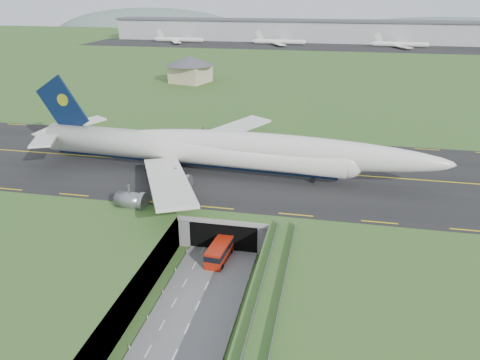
# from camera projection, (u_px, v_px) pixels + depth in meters

# --- Properties ---
(ground) EXTENTS (900.00, 900.00, 0.00)m
(ground) POSITION_uv_depth(u_px,v_px,m) (212.00, 276.00, 74.37)
(ground) COLOR #396127
(ground) RESTS_ON ground
(airfield_deck) EXTENTS (800.00, 800.00, 6.00)m
(airfield_deck) POSITION_uv_depth(u_px,v_px,m) (211.00, 260.00, 73.23)
(airfield_deck) COLOR gray
(airfield_deck) RESTS_ON ground
(trench_road) EXTENTS (12.00, 75.00, 0.20)m
(trench_road) POSITION_uv_depth(u_px,v_px,m) (198.00, 304.00, 67.53)
(trench_road) COLOR slate
(trench_road) RESTS_ON ground
(taxiway) EXTENTS (800.00, 44.00, 0.18)m
(taxiway) POSITION_uv_depth(u_px,v_px,m) (250.00, 168.00, 101.97)
(taxiway) COLOR black
(taxiway) RESTS_ON airfield_deck
(tunnel_portal) EXTENTS (17.00, 22.30, 6.00)m
(tunnel_portal) POSITION_uv_depth(u_px,v_px,m) (234.00, 212.00, 88.26)
(tunnel_portal) COLOR gray
(tunnel_portal) RESTS_ON ground
(guideway) EXTENTS (3.00, 53.00, 7.05)m
(guideway) POSITION_uv_depth(u_px,v_px,m) (261.00, 341.00, 52.99)
(guideway) COLOR #A8A8A3
(guideway) RESTS_ON ground
(jumbo_jet) EXTENTS (91.84, 59.44, 19.71)m
(jumbo_jet) POSITION_uv_depth(u_px,v_px,m) (218.00, 150.00, 97.07)
(jumbo_jet) COLOR silver
(jumbo_jet) RESTS_ON ground
(shuttle_tram) EXTENTS (3.44, 7.61, 3.02)m
(shuttle_tram) POSITION_uv_depth(u_px,v_px,m) (219.00, 252.00, 77.89)
(shuttle_tram) COLOR #AB1D0B
(shuttle_tram) RESTS_ON ground
(service_building) EXTENTS (24.40, 24.40, 10.82)m
(service_building) POSITION_uv_depth(u_px,v_px,m) (190.00, 67.00, 192.82)
(service_building) COLOR #C6B58F
(service_building) RESTS_ON ground
(cargo_terminal) EXTENTS (320.00, 67.00, 15.60)m
(cargo_terminal) POSITION_uv_depth(u_px,v_px,m) (316.00, 31.00, 340.53)
(cargo_terminal) COLOR #B2B2B2
(cargo_terminal) RESTS_ON ground
(distant_hills) EXTENTS (700.00, 91.00, 60.00)m
(distant_hills) POSITION_uv_depth(u_px,v_px,m) (389.00, 40.00, 453.75)
(distant_hills) COLOR slate
(distant_hills) RESTS_ON ground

